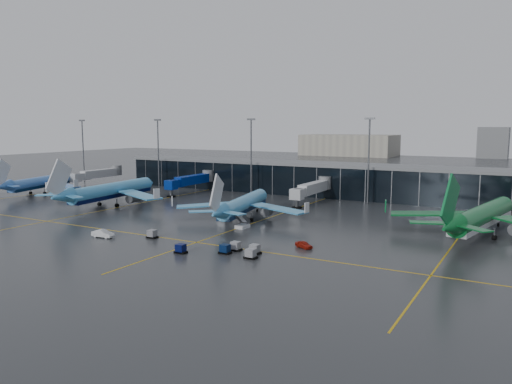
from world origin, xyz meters
The scene contains 14 objects.
ground centered at (0.00, 0.00, 0.00)m, with size 600.00×600.00×0.00m, color #282B2D.
terminal_pier centered at (0.00, 62.00, 5.42)m, with size 142.00×17.00×10.70m.
jet_bridges centered at (-35.00, 42.99, 4.55)m, with size 94.00×27.50×7.20m.
flood_masts centered at (5.00, 50.00, 13.81)m, with size 203.00×0.50×25.50m.
distant_hangars centered at (49.94, 270.08, 8.79)m, with size 260.00×71.00×22.00m.
taxi_lines centered at (10.00, 10.61, 0.01)m, with size 220.00×120.00×0.02m.
airliner_klm_west centered at (-79.08, 17.11, 6.19)m, with size 35.38×40.29×12.38m, color #407BD3, non-canonical shape.
airliner_arkefly centered at (-39.04, 10.86, 7.01)m, with size 40.05×45.62×14.02m, color #45A4E2, non-canonical shape.
airliner_klm_near centered at (5.59, 10.72, 6.19)m, with size 35.37×40.28×12.38m, color #429EDA, non-canonical shape.
airliner_aer_lingus centered at (58.99, 19.31, 6.99)m, with size 39.93×45.48×13.98m, color #0C642A, non-canonical shape.
baggage_carts centered at (17.03, -18.82, 0.76)m, with size 28.10×8.47×1.70m.
mobile_airstair centered at (10.81, 1.47, 0.77)m, with size 2.39×3.33×3.45m.
service_van_red centered at (30.57, -8.65, 0.66)m, with size 1.57×3.90×1.33m, color #A2190C.
service_van_white centered at (-9.67, -20.96, 0.81)m, with size 1.71×4.90×1.62m, color white.
Camera 1 is at (68.35, -93.89, 23.23)m, focal length 35.00 mm.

